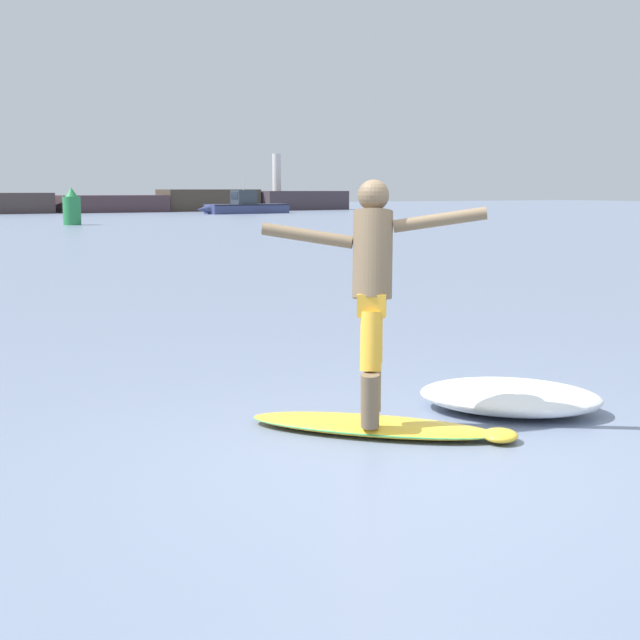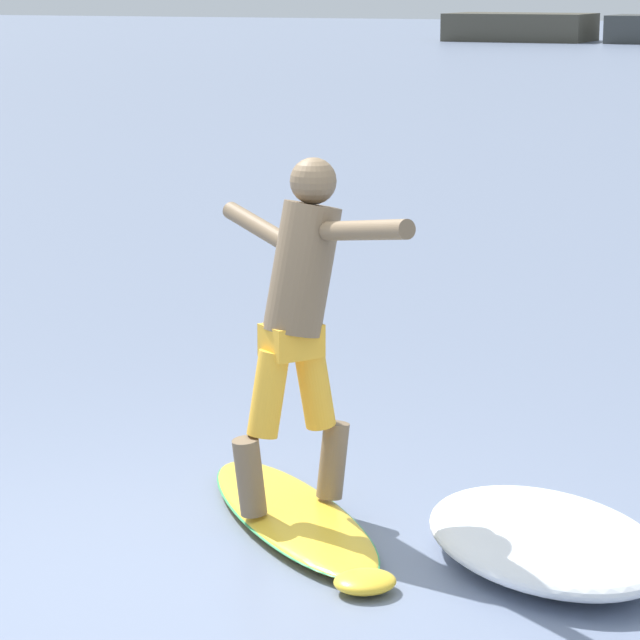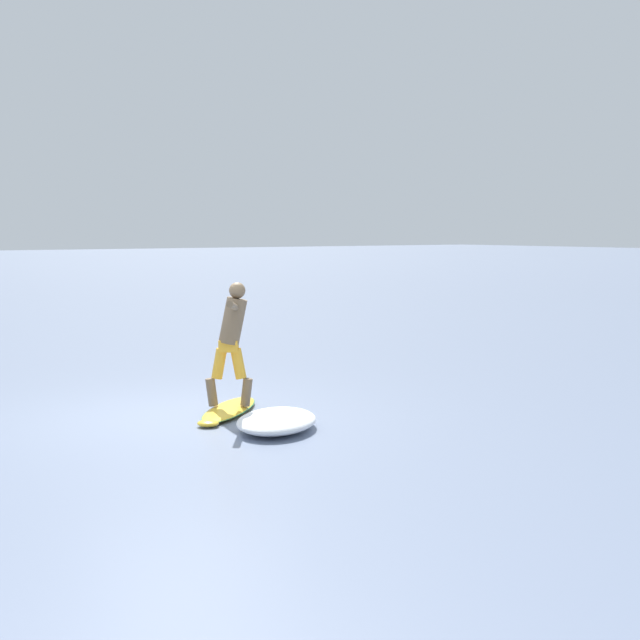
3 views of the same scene
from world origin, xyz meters
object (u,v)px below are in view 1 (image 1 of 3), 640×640
(surfboard, at_px, (375,426))
(fishing_boat_near_jetty, at_px, (245,206))
(channel_marker_buoy, at_px, (72,208))
(surfer, at_px, (372,280))

(surfboard, height_order, fishing_boat_near_jetty, fishing_boat_near_jetty)
(fishing_boat_near_jetty, xyz_separation_m, channel_marker_buoy, (-15.67, -14.34, 0.29))
(surfboard, bearing_deg, surfer, 85.73)
(surfboard, relative_size, channel_marker_buoy, 0.92)
(surfer, xyz_separation_m, channel_marker_buoy, (7.32, 38.38, -0.29))
(surfboard, distance_m, surfer, 1.04)
(surfer, bearing_deg, channel_marker_buoy, 79.21)
(fishing_boat_near_jetty, distance_m, channel_marker_buoy, 21.25)
(surfer, height_order, fishing_boat_near_jetty, fishing_boat_near_jetty)
(surfer, bearing_deg, surfboard, -94.27)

